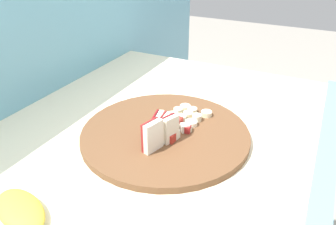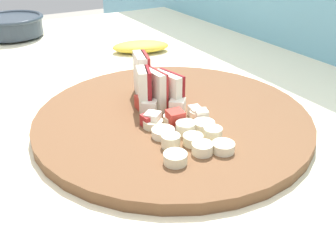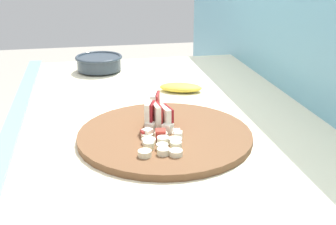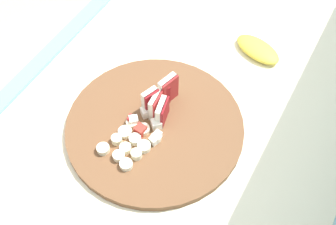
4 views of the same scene
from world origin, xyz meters
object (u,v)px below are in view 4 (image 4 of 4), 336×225
cutting_board (155,127)px  apple_dice_pile (146,123)px  banana_peel (258,49)px  apple_wedge_fan (160,100)px  banana_slice_rows (130,143)px

cutting_board → apple_dice_pile: bearing=-57.5°
banana_peel → apple_wedge_fan: bearing=-23.2°
apple_wedge_fan → banana_peel: bearing=156.8°
apple_wedge_fan → banana_peel: apple_wedge_fan is taller
cutting_board → apple_wedge_fan: (-0.04, -0.01, 0.04)m
apple_dice_pile → cutting_board: bearing=122.5°
cutting_board → banana_peel: (-0.32, 0.11, 0.00)m
cutting_board → apple_wedge_fan: size_ratio=3.66×
apple_dice_pile → banana_peel: (-0.33, 0.12, -0.01)m
apple_dice_pile → banana_peel: bearing=159.7°
banana_slice_rows → apple_dice_pile: bearing=175.0°
apple_wedge_fan → banana_slice_rows: apple_wedge_fan is taller
cutting_board → apple_dice_pile: 0.02m
cutting_board → apple_dice_pile: (0.01, -0.01, 0.02)m
cutting_board → apple_wedge_fan: apple_wedge_fan is taller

